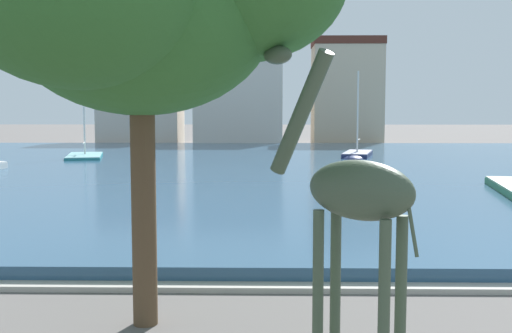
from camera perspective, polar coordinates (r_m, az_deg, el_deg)
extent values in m
cube|color=#2D5170|center=(37.58, -1.90, -0.16)|extent=(77.33, 48.90, 0.41)
cube|color=#ADA89E|center=(13.34, -7.57, -10.89)|extent=(77.33, 0.50, 0.12)
cylinder|color=#3D4C38|center=(9.49, 5.70, -10.78)|extent=(0.17, 0.17, 2.28)
cylinder|color=#3D4C38|center=(9.82, 7.28, -10.25)|extent=(0.17, 0.17, 2.28)
cylinder|color=#3D4C38|center=(8.86, 11.65, -12.04)|extent=(0.17, 0.17, 2.28)
cylinder|color=#3D4C38|center=(9.21, 13.12, -11.40)|extent=(0.17, 0.17, 2.28)
ellipsoid|color=#3D4C38|center=(9.03, 9.49, -2.15)|extent=(1.74, 1.68, 0.87)
cylinder|color=#3D4C38|center=(9.62, 4.15, 4.87)|extent=(1.04, 0.99, 1.95)
ellipsoid|color=#3D4C38|center=(9.98, 2.01, 10.15)|extent=(0.59, 0.58, 0.29)
cone|color=#3D4C38|center=(9.95, 1.73, 11.49)|extent=(0.06, 0.06, 0.17)
cone|color=#3D4C38|center=(10.05, 2.29, 11.42)|extent=(0.06, 0.06, 0.17)
cylinder|color=#3D4C38|center=(8.65, 14.04, -4.99)|extent=(0.21, 0.20, 0.92)
cube|color=teal|center=(44.98, -15.41, 0.64)|extent=(3.50, 6.00, 0.55)
ellipsoid|color=teal|center=(47.64, -15.22, 0.89)|extent=(2.45, 2.39, 0.53)
cube|color=#6EA5A8|center=(44.95, -15.42, 1.03)|extent=(3.43, 5.88, 0.06)
cylinder|color=silver|center=(45.27, -15.47, 4.48)|extent=(0.12, 0.12, 5.47)
cylinder|color=silver|center=(44.34, -15.49, 2.10)|extent=(0.52, 1.94, 0.08)
ellipsoid|color=#236B42|center=(30.18, 21.89, -1.62)|extent=(2.01, 2.95, 0.65)
cube|color=navy|center=(45.07, 9.29, 0.85)|extent=(2.89, 5.29, 0.67)
ellipsoid|color=navy|center=(42.70, 8.97, 0.61)|extent=(1.94, 2.08, 0.64)
cube|color=slate|center=(45.05, 9.29, 1.31)|extent=(2.83, 5.19, 0.06)
cylinder|color=silver|center=(44.57, 9.30, 4.94)|extent=(0.12, 0.12, 5.76)
cylinder|color=silver|center=(45.49, 9.37, 2.45)|extent=(0.50, 1.73, 0.08)
cylinder|color=brown|center=(10.93, -10.24, -3.47)|extent=(0.43, 0.43, 4.23)
ellipsoid|color=#2D6028|center=(10.92, -10.53, 13.62)|extent=(4.57, 4.57, 3.43)
cube|color=beige|center=(67.18, -10.47, 5.56)|extent=(8.40, 5.73, 8.41)
cube|color=brown|center=(67.37, -10.54, 9.48)|extent=(8.56, 5.84, 0.80)
cube|color=beige|center=(64.65, -1.57, 5.69)|extent=(8.85, 6.69, 8.47)
cube|color=#51281E|center=(64.85, -1.58, 9.79)|extent=(9.03, 6.83, 0.80)
cube|color=#C6B293|center=(66.27, 8.29, 6.41)|extent=(7.07, 5.54, 10.28)
cube|color=#51281E|center=(66.62, 8.35, 11.18)|extent=(7.22, 5.65, 0.80)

